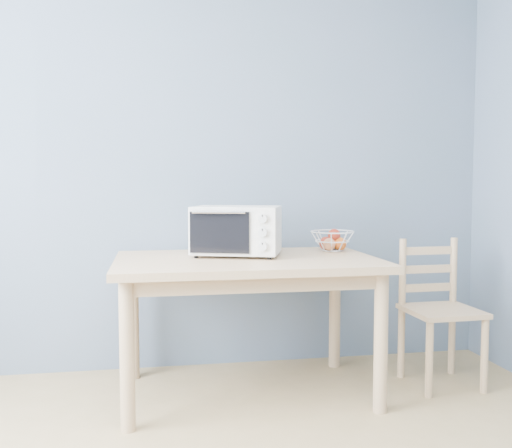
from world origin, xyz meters
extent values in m
cube|color=slate|center=(0.00, 2.25, 1.30)|extent=(4.00, 0.01, 2.60)
cube|color=tan|center=(0.35, 1.70, 0.73)|extent=(1.40, 0.90, 0.04)
cylinder|color=tan|center=(-0.27, 1.33, 0.35)|extent=(0.07, 0.07, 0.71)
cylinder|color=tan|center=(0.97, 1.33, 0.35)|extent=(0.07, 0.07, 0.71)
cylinder|color=tan|center=(-0.27, 2.07, 0.35)|extent=(0.07, 0.07, 0.71)
cylinder|color=tan|center=(0.97, 2.07, 0.35)|extent=(0.07, 0.07, 0.71)
cube|color=white|center=(0.31, 1.79, 0.90)|extent=(0.54, 0.45, 0.26)
cube|color=black|center=(0.25, 1.81, 0.89)|extent=(0.37, 0.35, 0.20)
cube|color=black|center=(0.20, 1.66, 0.89)|extent=(0.31, 0.11, 0.22)
cylinder|color=silver|center=(0.19, 1.64, 1.00)|extent=(0.27, 0.10, 0.01)
cube|color=white|center=(0.42, 1.59, 0.90)|extent=(0.12, 0.05, 0.24)
cylinder|color=black|center=(0.08, 1.74, 0.76)|extent=(0.03, 0.03, 0.02)
cylinder|color=black|center=(0.46, 1.62, 0.76)|extent=(0.03, 0.03, 0.02)
cylinder|color=black|center=(0.16, 1.97, 0.76)|extent=(0.03, 0.03, 0.02)
cylinder|color=black|center=(0.54, 1.84, 0.76)|extent=(0.03, 0.03, 0.02)
cylinder|color=silver|center=(0.42, 1.58, 0.97)|extent=(0.05, 0.03, 0.05)
cylinder|color=silver|center=(0.42, 1.58, 0.90)|extent=(0.05, 0.03, 0.05)
cylinder|color=silver|center=(0.42, 1.58, 0.82)|extent=(0.05, 0.03, 0.05)
torus|color=silver|center=(0.90, 1.92, 0.87)|extent=(0.34, 0.34, 0.01)
torus|color=silver|center=(0.90, 1.92, 0.81)|extent=(0.27, 0.27, 0.01)
torus|color=silver|center=(0.90, 1.92, 0.76)|extent=(0.16, 0.16, 0.01)
sphere|color=#AE1717|center=(0.87, 1.93, 0.80)|extent=(0.08, 0.08, 0.08)
sphere|color=#DA5E19|center=(0.94, 1.90, 0.79)|extent=(0.08, 0.08, 0.08)
sphere|color=#D48252|center=(0.91, 1.97, 0.79)|extent=(0.08, 0.08, 0.08)
sphere|color=#AE1717|center=(0.91, 1.91, 0.85)|extent=(0.07, 0.07, 0.07)
sphere|color=#D48252|center=(0.87, 1.88, 0.80)|extent=(0.07, 0.07, 0.07)
cube|color=tan|center=(1.47, 1.64, 0.43)|extent=(0.40, 0.40, 0.03)
cylinder|color=tan|center=(1.31, 1.47, 0.21)|extent=(0.04, 0.04, 0.41)
cylinder|color=tan|center=(1.64, 1.48, 0.21)|extent=(0.04, 0.04, 0.41)
cylinder|color=tan|center=(1.30, 1.80, 0.21)|extent=(0.04, 0.04, 0.41)
cylinder|color=tan|center=(1.63, 1.81, 0.21)|extent=(0.04, 0.04, 0.41)
cylinder|color=tan|center=(1.30, 1.80, 0.62)|extent=(0.04, 0.04, 0.41)
cylinder|color=tan|center=(1.63, 1.81, 0.62)|extent=(0.04, 0.04, 0.41)
cube|color=tan|center=(1.46, 1.81, 0.53)|extent=(0.33, 0.03, 0.05)
cube|color=tan|center=(1.46, 1.81, 0.64)|extent=(0.33, 0.03, 0.05)
cube|color=tan|center=(1.46, 1.81, 0.75)|extent=(0.33, 0.03, 0.05)
camera|label=1|loc=(-0.14, -1.32, 1.15)|focal=40.00mm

